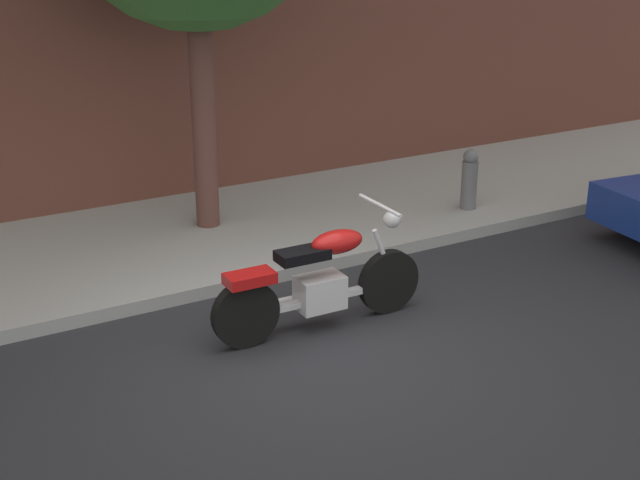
{
  "coord_description": "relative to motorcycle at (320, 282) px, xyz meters",
  "views": [
    {
      "loc": [
        -3.46,
        -6.11,
        3.71
      ],
      "look_at": [
        0.28,
        0.37,
        0.88
      ],
      "focal_mm": 49.62,
      "sensor_mm": 36.0,
      "label": 1
    }
  ],
  "objects": [
    {
      "name": "sidewalk",
      "position": [
        -0.27,
        2.62,
        -0.4
      ],
      "size": [
        24.95,
        3.0,
        0.14
      ],
      "primitive_type": "cube",
      "color": "#A3A3A3",
      "rests_on": "ground"
    },
    {
      "name": "fire_hydrant",
      "position": [
        3.17,
        1.75,
        -0.01
      ],
      "size": [
        0.2,
        0.2,
        0.91
      ],
      "color": "slate",
      "rests_on": "ground"
    },
    {
      "name": "ground_plane",
      "position": [
        -0.27,
        -0.37,
        -0.47
      ],
      "size": [
        60.0,
        60.0,
        0.0
      ],
      "primitive_type": "plane",
      "color": "#28282D"
    },
    {
      "name": "motorcycle",
      "position": [
        0.0,
        0.0,
        0.0
      ],
      "size": [
        2.15,
        0.7,
        1.13
      ],
      "color": "black",
      "rests_on": "ground"
    }
  ]
}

